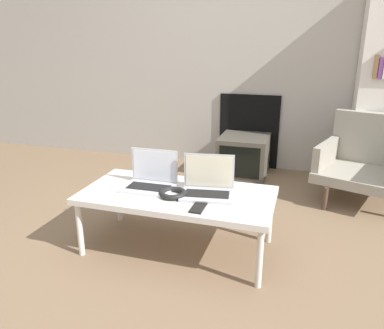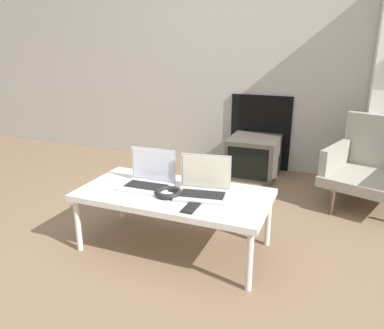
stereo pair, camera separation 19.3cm
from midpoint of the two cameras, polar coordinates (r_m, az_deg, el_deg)
name	(u,v)px [view 1 (the left image)]	position (r m, az deg, el deg)	size (l,w,h in m)	color
ground_plane	(158,277)	(2.20, -7.77, -16.75)	(14.00, 14.00, 0.00)	#7A6047
wall_back	(239,38)	(3.88, 5.63, 18.59)	(7.00, 0.08, 2.60)	#ADA89E
table	(177,197)	(2.30, -4.64, -5.03)	(1.17, 0.58, 0.38)	silver
laptop_left	(151,179)	(2.37, -8.61, -2.29)	(0.31, 0.23, 0.23)	silver
laptop_right	(208,186)	(2.24, -0.05, -3.30)	(0.34, 0.27, 0.23)	#B2B2B7
headphones	(173,193)	(2.23, -5.41, -4.44)	(0.17, 0.17, 0.03)	black
phone	(198,208)	(2.07, -1.70, -6.62)	(0.07, 0.15, 0.01)	black
tv	(244,155)	(3.71, 6.42, 1.40)	(0.46, 0.50, 0.38)	#4C473D
armchair	(364,158)	(3.35, 23.21, 0.90)	(0.78, 0.80, 0.70)	gray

